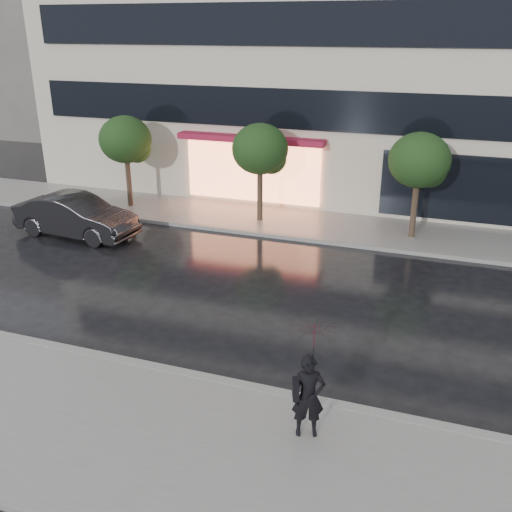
% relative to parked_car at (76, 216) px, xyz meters
% --- Properties ---
extents(ground, '(120.00, 120.00, 0.00)m').
position_rel_parked_car_xyz_m(ground, '(9.01, -6.18, -0.79)').
color(ground, black).
rests_on(ground, ground).
extents(sidewalk_near, '(60.00, 4.50, 0.12)m').
position_rel_parked_car_xyz_m(sidewalk_near, '(9.01, -9.43, -0.73)').
color(sidewalk_near, slate).
rests_on(sidewalk_near, ground).
extents(sidewalk_far, '(60.00, 3.50, 0.12)m').
position_rel_parked_car_xyz_m(sidewalk_far, '(9.01, 4.07, -0.73)').
color(sidewalk_far, slate).
rests_on(sidewalk_far, ground).
extents(curb_near, '(60.00, 0.25, 0.14)m').
position_rel_parked_car_xyz_m(curb_near, '(9.01, -7.18, -0.72)').
color(curb_near, gray).
rests_on(curb_near, ground).
extents(curb_far, '(60.00, 0.25, 0.14)m').
position_rel_parked_car_xyz_m(curb_far, '(9.01, 2.32, -0.72)').
color(curb_far, gray).
rests_on(curb_far, ground).
extents(bg_building_left, '(14.00, 10.00, 12.00)m').
position_rel_parked_car_xyz_m(bg_building_left, '(-18.99, 19.82, 5.21)').
color(bg_building_left, '#59544F').
rests_on(bg_building_left, ground).
extents(tree_far_west, '(2.20, 2.20, 3.99)m').
position_rel_parked_car_xyz_m(tree_far_west, '(0.07, 3.85, 2.13)').
color(tree_far_west, '#33261C').
rests_on(tree_far_west, ground).
extents(tree_mid_west, '(2.20, 2.20, 3.99)m').
position_rel_parked_car_xyz_m(tree_mid_west, '(6.07, 3.85, 2.13)').
color(tree_mid_west, '#33261C').
rests_on(tree_mid_west, ground).
extents(tree_mid_east, '(2.20, 2.20, 3.99)m').
position_rel_parked_car_xyz_m(tree_mid_east, '(12.07, 3.85, 2.13)').
color(tree_mid_east, '#33261C').
rests_on(tree_mid_east, ground).
extents(parked_car, '(4.91, 2.03, 1.58)m').
position_rel_parked_car_xyz_m(parked_car, '(0.00, 0.00, 0.00)').
color(parked_car, black).
rests_on(parked_car, ground).
extents(pedestrian_with_umbrella, '(1.20, 1.21, 2.39)m').
position_rel_parked_car_xyz_m(pedestrian_with_umbrella, '(11.18, -8.26, 0.89)').
color(pedestrian_with_umbrella, black).
rests_on(pedestrian_with_umbrella, sidewalk_near).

